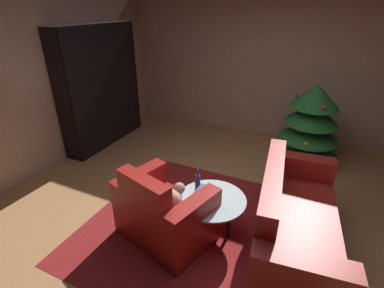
# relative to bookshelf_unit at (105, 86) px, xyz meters

# --- Properties ---
(ground_plane) EXTENTS (6.84, 6.84, 0.00)m
(ground_plane) POSITION_rel_bookshelf_unit_xyz_m (2.63, -1.26, -1.03)
(ground_plane) COLOR #B47E4E
(wall_back) EXTENTS (5.82, 0.06, 2.64)m
(wall_back) POSITION_rel_bookshelf_unit_xyz_m (2.63, 1.49, 0.29)
(wall_back) COLOR tan
(wall_back) RESTS_ON ground
(wall_left) EXTENTS (0.06, 5.56, 2.64)m
(wall_left) POSITION_rel_bookshelf_unit_xyz_m (-0.25, -1.26, 0.29)
(wall_left) COLOR tan
(wall_left) RESTS_ON ground
(area_rug) EXTENTS (2.66, 2.38, 0.01)m
(area_rug) POSITION_rel_bookshelf_unit_xyz_m (2.57, -1.52, -1.03)
(area_rug) COLOR maroon
(area_rug) RESTS_ON ground
(bookshelf_unit) EXTENTS (0.36, 1.68, 2.06)m
(bookshelf_unit) POSITION_rel_bookshelf_unit_xyz_m (0.00, 0.00, 0.00)
(bookshelf_unit) COLOR black
(bookshelf_unit) RESTS_ON ground
(armchair_red) EXTENTS (1.13, 0.93, 0.89)m
(armchair_red) POSITION_rel_bookshelf_unit_xyz_m (2.20, -1.80, -0.72)
(armchair_red) COLOR maroon
(armchair_red) RESTS_ON ground
(couch_red) EXTENTS (0.96, 1.87, 0.93)m
(couch_red) POSITION_rel_bookshelf_unit_xyz_m (3.49, -1.41, -0.71)
(couch_red) COLOR maroon
(couch_red) RESTS_ON ground
(coffee_table) EXTENTS (0.74, 0.74, 0.46)m
(coffee_table) POSITION_rel_bookshelf_unit_xyz_m (2.65, -1.51, -0.61)
(coffee_table) COLOR black
(coffee_table) RESTS_ON ground
(book_stack_on_table) EXTENTS (0.23, 0.19, 0.11)m
(book_stack_on_table) POSITION_rel_bookshelf_unit_xyz_m (2.60, -1.53, -0.52)
(book_stack_on_table) COLOR #2C4F91
(book_stack_on_table) RESTS_ON coffee_table
(bottle_on_table) EXTENTS (0.06, 0.06, 0.29)m
(bottle_on_table) POSITION_rel_bookshelf_unit_xyz_m (2.45, -1.46, -0.46)
(bottle_on_table) COLOR navy
(bottle_on_table) RESTS_ON coffee_table
(decorated_tree) EXTENTS (1.01, 1.01, 1.29)m
(decorated_tree) POSITION_rel_bookshelf_unit_xyz_m (3.44, 0.62, -0.38)
(decorated_tree) COLOR brown
(decorated_tree) RESTS_ON ground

